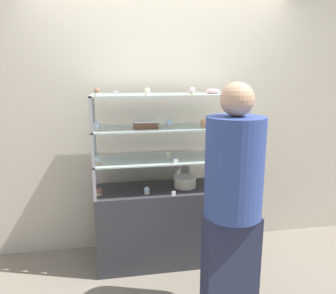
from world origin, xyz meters
name	(u,v)px	position (x,y,z in m)	size (l,w,h in m)	color
ground_plane	(168,258)	(0.00, 0.00, 0.00)	(20.00, 20.00, 0.00)	gray
back_wall	(161,121)	(0.00, 0.38, 1.30)	(8.00, 0.05, 2.60)	beige
display_base	(168,224)	(0.00, 0.00, 0.36)	(1.33, 0.47, 0.73)	#333338
display_riser_lower	(168,160)	(0.00, 0.00, 1.00)	(1.33, 0.47, 0.29)	#99999E
display_riser_middle	(168,128)	(0.00, 0.00, 1.28)	(1.33, 0.47, 0.29)	#99999E
display_riser_upper	(168,96)	(0.00, 0.00, 1.57)	(1.33, 0.47, 0.29)	#99999E
layer_cake_centerpiece	(185,182)	(0.16, 0.00, 0.77)	(0.21, 0.21, 0.10)	beige
sheet_cake_frosted	(145,124)	(-0.21, -0.05, 1.33)	(0.21, 0.16, 0.06)	brown
cupcake_0	(99,192)	(-0.62, -0.09, 0.76)	(0.05, 0.05, 0.07)	#CCB28C
cupcake_1	(147,190)	(-0.21, -0.12, 0.76)	(0.05, 0.05, 0.07)	beige
cupcake_2	(234,185)	(0.60, -0.12, 0.76)	(0.05, 0.05, 0.07)	white
price_tag_0	(174,194)	(0.01, -0.22, 0.75)	(0.04, 0.00, 0.04)	white
cupcake_3	(98,161)	(-0.62, -0.13, 1.05)	(0.05, 0.05, 0.07)	#CCB28C
cupcake_4	(169,155)	(0.00, -0.04, 1.05)	(0.05, 0.05, 0.07)	white
cupcake_5	(235,153)	(0.61, -0.07, 1.05)	(0.05, 0.05, 0.07)	beige
price_tag_1	(176,161)	(0.03, -0.22, 1.03)	(0.04, 0.00, 0.04)	white
cupcake_6	(97,127)	(-0.62, -0.12, 1.33)	(0.06, 0.06, 0.07)	beige
cupcake_7	(170,124)	(0.00, -0.08, 1.33)	(0.06, 0.06, 0.07)	beige
cupcake_8	(204,123)	(0.30, -0.10, 1.33)	(0.06, 0.06, 0.07)	#CCB28C
cupcake_9	(237,122)	(0.61, -0.09, 1.33)	(0.06, 0.06, 0.07)	white
price_tag_2	(212,127)	(0.34, -0.22, 1.32)	(0.04, 0.00, 0.04)	white
cupcake_10	(97,92)	(-0.60, -0.13, 1.62)	(0.05, 0.05, 0.06)	white
cupcake_11	(147,92)	(-0.20, -0.13, 1.62)	(0.05, 0.05, 0.06)	white
cupcake_12	(192,91)	(0.20, -0.07, 1.62)	(0.05, 0.05, 0.06)	#CCB28C
cupcake_13	(240,91)	(0.61, -0.11, 1.62)	(0.05, 0.05, 0.06)	beige
price_tag_3	(116,93)	(-0.45, -0.22, 1.61)	(0.04, 0.00, 0.04)	white
donut_glazed	(213,91)	(0.42, 0.04, 1.61)	(0.12, 0.12, 0.04)	#EFB2BC
customer_figure	(233,199)	(0.31, -0.82, 0.91)	(0.40, 0.40, 1.71)	#282D47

